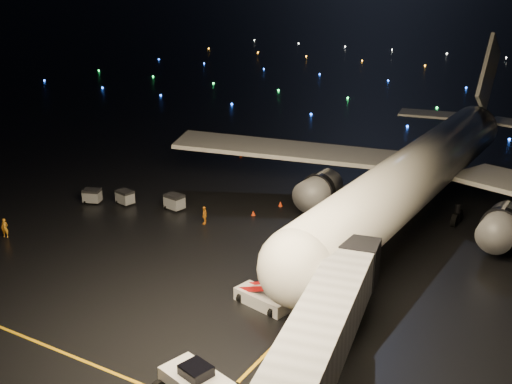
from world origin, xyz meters
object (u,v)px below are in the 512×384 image
baggage_cart_1 (125,197)px  baggage_cart_2 (92,196)px  crew_a (5,228)px  baggage_cart_0 (174,202)px  crew_c (205,215)px  airliner (429,136)px  pushback_tug (196,381)px  belt_loader (263,286)px

baggage_cart_1 → baggage_cart_2: 3.65m
crew_a → baggage_cart_0: (9.46, 13.92, -0.11)m
baggage_cart_0 → crew_a: bearing=-115.0°
crew_c → baggage_cart_0: crew_c is taller
airliner → baggage_cart_1: bearing=-151.6°
crew_a → crew_c: crew_a is taller
crew_a → baggage_cart_2: 11.00m
crew_c → baggage_cart_2: (-13.88, -1.30, -0.15)m
pushback_tug → baggage_cart_0: bearing=145.2°
crew_a → pushback_tug: bearing=-43.5°
pushback_tug → baggage_cart_0: 31.32m
belt_loader → baggage_cart_1: belt_loader is taller
belt_loader → pushback_tug: bearing=-67.5°
baggage_cart_2 → baggage_cart_0: bearing=-2.6°
pushback_tug → crew_a: (-29.46, 10.18, -0.14)m
pushback_tug → crew_c: bearing=139.2°
pushback_tug → belt_loader: 11.65m
pushback_tug → baggage_cart_1: (-25.57, 22.67, -0.31)m
baggage_cart_0 → baggage_cart_2: (-8.89, -2.93, -0.06)m
belt_loader → baggage_cart_2: belt_loader is taller
belt_loader → crew_a: bearing=-164.7°
airliner → baggage_cart_1: 32.44m
baggage_cart_2 → airliner: bearing=5.5°
airliner → belt_loader: bearing=-98.7°
pushback_tug → crew_c: (-15.01, 22.47, -0.16)m
belt_loader → baggage_cart_2: bearing=172.8°
crew_a → baggage_cart_2: bearing=62.6°
pushback_tug → baggage_cart_1: bearing=153.9°
airliner → belt_loader: size_ratio=8.61×
airliner → belt_loader: 26.57m
baggage_cart_0 → airliner: bearing=38.5°
airliner → baggage_cart_2: (-31.59, -15.63, -7.35)m
crew_a → crew_c: size_ratio=1.02×
crew_c → belt_loader: bearing=34.1°
pushback_tug → crew_a: pushback_tug is taller
pushback_tug → crew_c: pushback_tug is taller
pushback_tug → baggage_cart_1: size_ratio=2.49×
airliner → belt_loader: airliner is taller
pushback_tug → crew_a: 31.17m
belt_loader → baggage_cart_0: 22.01m
baggage_cart_2 → crew_c: bearing=-15.5°
pushback_tug → crew_c: size_ratio=2.46×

